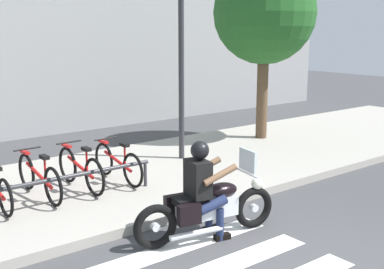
# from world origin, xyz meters

# --- Properties ---
(sidewalk) EXTENTS (24.00, 4.40, 0.15)m
(sidewalk) POSITION_xyz_m (0.00, 4.53, 0.07)
(sidewalk) COLOR #A8A399
(sidewalk) RESTS_ON ground
(crosswalk_stripe_3) EXTENTS (2.80, 0.40, 0.01)m
(crosswalk_stripe_3) POSITION_xyz_m (-0.43, 0.80, 0.00)
(crosswalk_stripe_3) COLOR white
(crosswalk_stripe_3) RESTS_ON ground
(crosswalk_stripe_4) EXTENTS (2.80, 0.40, 0.01)m
(crosswalk_stripe_4) POSITION_xyz_m (-0.43, 1.60, 0.00)
(crosswalk_stripe_4) COLOR white
(crosswalk_stripe_4) RESTS_ON ground
(motorcycle) EXTENTS (2.22, 0.80, 1.23)m
(motorcycle) POSITION_xyz_m (0.02, 1.60, 0.46)
(motorcycle) COLOR black
(motorcycle) RESTS_ON ground
(rider) EXTENTS (0.69, 0.62, 1.44)m
(rider) POSITION_xyz_m (-0.05, 1.62, 0.83)
(rider) COLOR black
(rider) RESTS_ON ground
(bicycle_2) EXTENTS (0.48, 1.75, 0.79)m
(bicycle_2) POSITION_xyz_m (-1.40, 4.31, 0.51)
(bicycle_2) COLOR black
(bicycle_2) RESTS_ON sidewalk
(bicycle_3) EXTENTS (0.48, 1.68, 0.80)m
(bicycle_3) POSITION_xyz_m (-0.65, 4.31, 0.52)
(bicycle_3) COLOR black
(bicycle_3) RESTS_ON sidewalk
(bicycle_4) EXTENTS (0.48, 1.65, 0.77)m
(bicycle_4) POSITION_xyz_m (0.09, 4.31, 0.50)
(bicycle_4) COLOR black
(bicycle_4) RESTS_ON sidewalk
(bike_rack) EXTENTS (3.59, 0.07, 0.49)m
(bike_rack) POSITION_xyz_m (-1.40, 3.76, 0.56)
(bike_rack) COLOR #333338
(bike_rack) RESTS_ON sidewalk
(street_lamp) EXTENTS (0.28, 0.28, 3.98)m
(street_lamp) POSITION_xyz_m (2.03, 4.93, 2.43)
(street_lamp) COLOR #2D2D33
(street_lamp) RESTS_ON ground
(tree_near_rack) EXTENTS (2.56, 2.56, 4.61)m
(tree_near_rack) POSITION_xyz_m (4.91, 5.33, 3.30)
(tree_near_rack) COLOR brown
(tree_near_rack) RESTS_ON ground
(building_backdrop) EXTENTS (24.00, 1.20, 6.11)m
(building_backdrop) POSITION_xyz_m (0.00, 10.23, 3.06)
(building_backdrop) COLOR #9B9B9B
(building_backdrop) RESTS_ON ground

